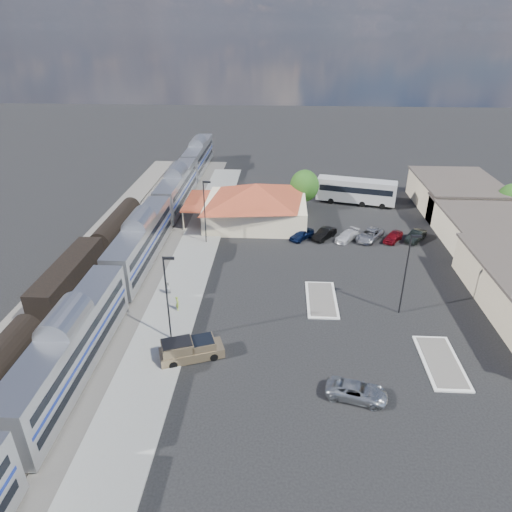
# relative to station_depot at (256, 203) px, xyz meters

# --- Properties ---
(ground) EXTENTS (280.00, 280.00, 0.00)m
(ground) POSITION_rel_station_depot_xyz_m (4.56, -24.00, -3.13)
(ground) COLOR black
(ground) RESTS_ON ground
(railbed) EXTENTS (16.00, 100.00, 0.12)m
(railbed) POSITION_rel_station_depot_xyz_m (-16.44, -16.00, -3.07)
(railbed) COLOR #4C4944
(railbed) RESTS_ON ground
(platform) EXTENTS (5.50, 92.00, 0.18)m
(platform) POSITION_rel_station_depot_xyz_m (-7.44, -18.00, -3.04)
(platform) COLOR gray
(platform) RESTS_ON ground
(passenger_train) EXTENTS (3.00, 104.00, 5.55)m
(passenger_train) POSITION_rel_station_depot_xyz_m (-13.44, -14.52, -0.26)
(passenger_train) COLOR silver
(passenger_train) RESTS_ON ground
(freight_cars) EXTENTS (2.80, 46.00, 4.00)m
(freight_cars) POSITION_rel_station_depot_xyz_m (-19.44, -22.46, -1.21)
(freight_cars) COLOR black
(freight_cars) RESTS_ON ground
(station_depot) EXTENTS (18.35, 12.24, 6.20)m
(station_depot) POSITION_rel_station_depot_xyz_m (0.00, 0.00, 0.00)
(station_depot) COLOR beige
(station_depot) RESTS_ON ground
(buildings_east) EXTENTS (14.40, 51.40, 4.80)m
(buildings_east) POSITION_rel_station_depot_xyz_m (32.56, -9.72, -0.86)
(buildings_east) COLOR #C6B28C
(buildings_east) RESTS_ON ground
(traffic_island_south) EXTENTS (3.30, 7.50, 0.21)m
(traffic_island_south) POSITION_rel_station_depot_xyz_m (8.56, -22.00, -3.03)
(traffic_island_south) COLOR silver
(traffic_island_south) RESTS_ON ground
(traffic_island_north) EXTENTS (3.30, 7.50, 0.21)m
(traffic_island_north) POSITION_rel_station_depot_xyz_m (18.56, -32.00, -3.03)
(traffic_island_north) COLOR silver
(traffic_island_north) RESTS_ON ground
(lamp_plat_s) EXTENTS (1.08, 0.25, 9.00)m
(lamp_plat_s) POSITION_rel_station_depot_xyz_m (-6.34, -30.00, 2.21)
(lamp_plat_s) COLOR black
(lamp_plat_s) RESTS_ON ground
(lamp_plat_n) EXTENTS (1.08, 0.25, 9.00)m
(lamp_plat_n) POSITION_rel_station_depot_xyz_m (-6.34, -8.00, 2.21)
(lamp_plat_n) COLOR black
(lamp_plat_n) RESTS_ON ground
(lamp_lot) EXTENTS (1.08, 0.25, 9.00)m
(lamp_lot) POSITION_rel_station_depot_xyz_m (16.66, -24.00, 2.21)
(lamp_lot) COLOR black
(lamp_lot) RESTS_ON ground
(tree_east_c) EXTENTS (4.41, 4.41, 6.21)m
(tree_east_c) POSITION_rel_station_depot_xyz_m (38.56, 2.00, 0.63)
(tree_east_c) COLOR #382314
(tree_east_c) RESTS_ON ground
(tree_depot) EXTENTS (4.71, 4.71, 6.63)m
(tree_depot) POSITION_rel_station_depot_xyz_m (7.56, 6.00, 0.89)
(tree_depot) COLOR #382314
(tree_depot) RESTS_ON ground
(pickup_truck) EXTENTS (6.08, 3.94, 1.97)m
(pickup_truck) POSITION_rel_station_depot_xyz_m (-3.94, -32.55, -2.19)
(pickup_truck) COLOR #97805D
(pickup_truck) RESTS_ON ground
(suv) EXTENTS (5.39, 3.43, 1.39)m
(suv) POSITION_rel_station_depot_xyz_m (10.32, -36.77, -2.44)
(suv) COLOR #A7ABAF
(suv) RESTS_ON ground
(coach_bus) EXTENTS (13.37, 5.90, 4.19)m
(coach_bus) POSITION_rel_station_depot_xyz_m (16.44, 9.21, -0.72)
(coach_bus) COLOR silver
(coach_bus) RESTS_ON ground
(person_a) EXTENTS (0.50, 0.65, 1.60)m
(person_a) POSITION_rel_station_depot_xyz_m (-6.82, -25.06, -2.15)
(person_a) COLOR #9BBA3A
(person_a) RESTS_ON platform
(person_b) EXTENTS (0.85, 0.95, 1.61)m
(person_b) POSITION_rel_station_depot_xyz_m (-8.62, -22.00, -2.15)
(person_b) COLOR silver
(person_b) RESTS_ON platform
(parked_car_a) EXTENTS (3.97, 4.26, 1.42)m
(parked_car_a) POSITION_rel_station_depot_xyz_m (6.89, -5.85, -2.42)
(parked_car_a) COLOR #0B173A
(parked_car_a) RESTS_ON ground
(parked_car_b) EXTENTS (3.89, 4.50, 1.47)m
(parked_car_b) POSITION_rel_station_depot_xyz_m (10.09, -5.55, -2.40)
(parked_car_b) COLOR black
(parked_car_b) RESTS_ON ground
(parked_car_c) EXTENTS (4.21, 4.65, 1.30)m
(parked_car_c) POSITION_rel_station_depot_xyz_m (13.29, -5.85, -2.48)
(parked_car_c) COLOR white
(parked_car_c) RESTS_ON ground
(parked_car_d) EXTENTS (4.98, 5.78, 1.48)m
(parked_car_d) POSITION_rel_station_depot_xyz_m (16.49, -5.55, -2.39)
(parked_car_d) COLOR gray
(parked_car_d) RESTS_ON ground
(parked_car_e) EXTENTS (3.61, 4.21, 1.37)m
(parked_car_e) POSITION_rel_station_depot_xyz_m (19.69, -5.85, -2.45)
(parked_car_e) COLOR maroon
(parked_car_e) RESTS_ON ground
(parked_car_f) EXTENTS (3.85, 4.46, 1.45)m
(parked_car_f) POSITION_rel_station_depot_xyz_m (22.89, -5.55, -2.41)
(parked_car_f) COLOR black
(parked_car_f) RESTS_ON ground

